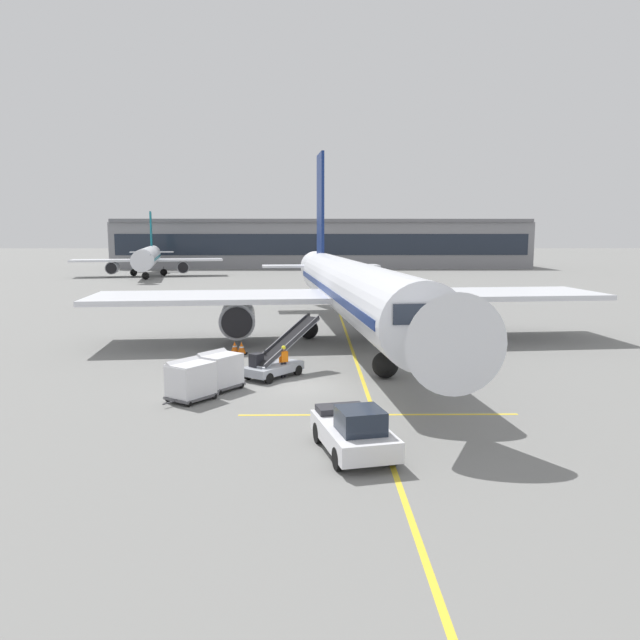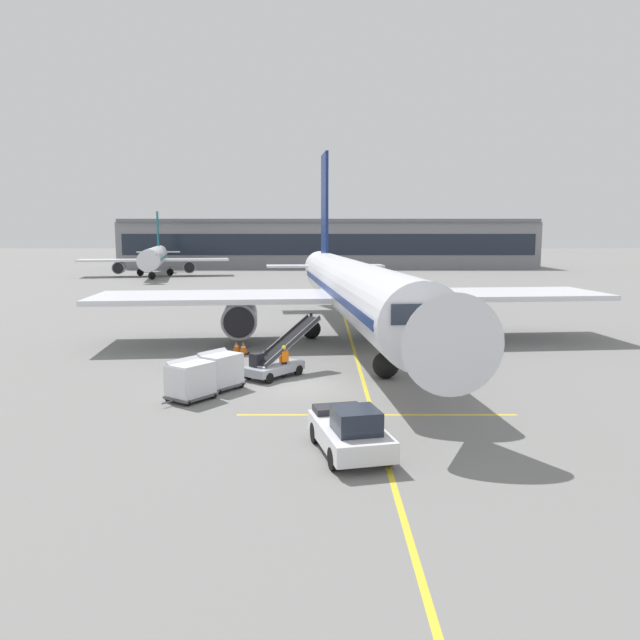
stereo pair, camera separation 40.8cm
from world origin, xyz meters
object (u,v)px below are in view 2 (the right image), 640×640
object	(u,v)px
belt_loader	(276,361)
baggage_cart_lead	(219,369)
ground_crew_by_carts	(215,369)
ground_crew_by_loader	(284,359)
safety_cone_wingtip	(236,347)
distant_airplane	(154,258)
safety_cone_engine_keepout	(243,348)
pushback_tug	(350,431)
parked_airplane	(352,289)
baggage_cart_second	(189,379)

from	to	relation	value
belt_loader	baggage_cart_lead	size ratio (longest dim) A/B	1.85
baggage_cart_lead	ground_crew_by_carts	distance (m)	0.28
ground_crew_by_loader	safety_cone_wingtip	bearing A→B (deg)	116.71
ground_crew_by_loader	distant_airplane	distance (m)	84.84
belt_loader	safety_cone_engine_keepout	bearing A→B (deg)	112.22
distant_airplane	safety_cone_engine_keepout	bearing A→B (deg)	-70.99
pushback_tug	safety_cone_wingtip	size ratio (longest dim) A/B	6.46
parked_airplane	baggage_cart_second	world-z (taller)	parked_airplane
belt_loader	pushback_tug	world-z (taller)	belt_loader
pushback_tug	ground_crew_by_loader	size ratio (longest dim) A/B	2.73
pushback_tug	ground_crew_by_loader	xyz separation A→B (m)	(-3.00, 11.64, 0.17)
belt_loader	distant_airplane	bearing A→B (deg)	109.27
parked_airplane	baggage_cart_second	bearing A→B (deg)	-117.50
belt_loader	baggage_cart_lead	distance (m)	3.81
ground_crew_by_carts	ground_crew_by_loader	bearing A→B (deg)	35.30
ground_crew_by_loader	baggage_cart_second	bearing A→B (deg)	-132.32
safety_cone_engine_keepout	baggage_cart_lead	bearing A→B (deg)	-90.46
pushback_tug	ground_crew_by_loader	bearing A→B (deg)	104.46
parked_airplane	baggage_cart_lead	size ratio (longest dim) A/B	17.55
ground_crew_by_loader	parked_airplane	bearing A→B (deg)	69.77
parked_airplane	pushback_tug	size ratio (longest dim) A/B	9.88
belt_loader	ground_crew_by_loader	world-z (taller)	belt_loader
baggage_cart_lead	belt_loader	bearing A→B (deg)	45.68
safety_cone_engine_keepout	pushback_tug	bearing A→B (deg)	-71.70
baggage_cart_lead	distant_airplane	distance (m)	86.26
belt_loader	baggage_cart_second	size ratio (longest dim) A/B	1.85
safety_cone_engine_keepout	distant_airplane	size ratio (longest dim) A/B	0.02
ground_crew_by_carts	safety_cone_wingtip	distance (m)	9.35
baggage_cart_second	distant_airplane	distance (m)	87.90
safety_cone_engine_keepout	ground_crew_by_carts	bearing A→B (deg)	-91.88
baggage_cart_second	safety_cone_wingtip	size ratio (longest dim) A/B	3.63
parked_airplane	distant_airplane	distance (m)	75.68
ground_crew_by_carts	safety_cone_wingtip	bearing A→B (deg)	91.27
parked_airplane	baggage_cart_second	size ratio (longest dim) A/B	17.55
pushback_tug	safety_cone_engine_keepout	bearing A→B (deg)	108.30
baggage_cart_second	pushback_tug	xyz separation A→B (m)	(7.13, -7.11, -0.17)
ground_crew_by_loader	distant_airplane	size ratio (longest dim) A/B	0.05
baggage_cart_lead	baggage_cart_second	distance (m)	2.28
baggage_cart_second	distant_airplane	size ratio (longest dim) A/B	0.08
safety_cone_engine_keepout	safety_cone_wingtip	world-z (taller)	safety_cone_engine_keepout
pushback_tug	safety_cone_wingtip	distance (m)	19.73
baggage_cart_second	belt_loader	bearing A→B (deg)	52.03
parked_airplane	safety_cone_engine_keepout	bearing A→B (deg)	-145.12
baggage_cart_second	safety_cone_wingtip	world-z (taller)	baggage_cart_second
pushback_tug	safety_cone_engine_keepout	xyz separation A→B (m)	(-6.02, 18.19, -0.44)
baggage_cart_lead	distant_airplane	xyz separation A→B (m)	(-25.21, 82.46, 2.37)
parked_airplane	distant_airplane	world-z (taller)	parked_airplane
baggage_cart_lead	safety_cone_wingtip	size ratio (longest dim) A/B	3.63
parked_airplane	safety_cone_wingtip	distance (m)	9.70
baggage_cart_lead	safety_cone_engine_keepout	distance (m)	9.08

